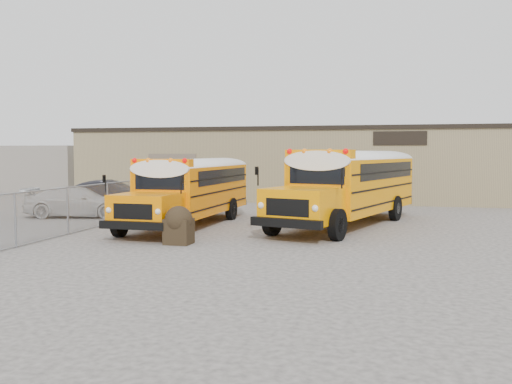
% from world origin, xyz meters
% --- Properties ---
extents(ground, '(120.00, 120.00, 0.00)m').
position_xyz_m(ground, '(0.00, 0.00, 0.00)').
color(ground, '#474441').
rests_on(ground, ground).
extents(warehouse, '(30.20, 10.20, 4.67)m').
position_xyz_m(warehouse, '(-0.00, 19.99, 2.37)').
color(warehouse, '#8E8158').
rests_on(warehouse, ground).
extents(chainlink_fence, '(0.07, 18.07, 1.81)m').
position_xyz_m(chainlink_fence, '(-6.00, 3.00, 0.90)').
color(chainlink_fence, gray).
rests_on(chainlink_fence, ground).
extents(distant_building_left, '(8.00, 6.00, 3.60)m').
position_xyz_m(distant_building_left, '(-22.00, 22.00, 1.80)').
color(distant_building_left, gray).
rests_on(distant_building_left, ground).
extents(school_bus_left, '(3.06, 9.90, 2.88)m').
position_xyz_m(school_bus_left, '(-2.51, 10.04, 1.67)').
color(school_bus_left, '#FF8400').
rests_on(school_bus_left, ground).
extents(school_bus_right, '(5.66, 11.36, 3.24)m').
position_xyz_m(school_bus_right, '(5.83, 12.23, 1.87)').
color(school_bus_right, '#FF9400').
rests_on(school_bus_right, ground).
extents(tarp_bundle, '(0.95, 0.95, 1.29)m').
position_xyz_m(tarp_bundle, '(-1.20, -0.96, 0.66)').
color(tarp_bundle, black).
rests_on(tarp_bundle, ground).
extents(car_white, '(5.29, 3.12, 1.44)m').
position_xyz_m(car_white, '(-8.88, 5.42, 0.72)').
color(car_white, silver).
rests_on(car_white, ground).
extents(car_dark, '(5.04, 2.78, 1.57)m').
position_xyz_m(car_dark, '(-9.34, 9.41, 0.79)').
color(car_dark, black).
rests_on(car_dark, ground).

